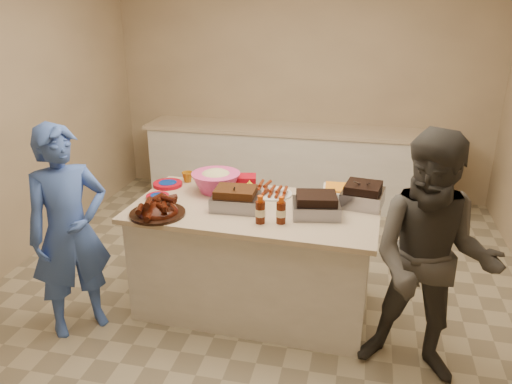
% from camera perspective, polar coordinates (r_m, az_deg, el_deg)
% --- Properties ---
extents(room, '(4.50, 5.00, 2.70)m').
position_cam_1_polar(room, '(4.22, -0.02, -11.80)').
color(room, tan).
rests_on(room, ground).
extents(back_counter, '(3.60, 0.64, 0.90)m').
position_cam_1_polar(back_counter, '(6.00, 4.59, 3.14)').
color(back_counter, silver).
rests_on(back_counter, ground).
extents(island, '(1.86, 1.03, 0.86)m').
position_cam_1_polar(island, '(4.10, -0.16, -12.85)').
color(island, silver).
rests_on(island, ground).
extents(rib_platter, '(0.48, 0.48, 0.16)m').
position_cam_1_polar(rib_platter, '(3.63, -11.17, -2.56)').
color(rib_platter, '#3D1106').
rests_on(rib_platter, island).
extents(pulled_pork_tray, '(0.35, 0.27, 0.10)m').
position_cam_1_polar(pulled_pork_tray, '(3.67, -2.33, -1.89)').
color(pulled_pork_tray, '#47230F').
rests_on(pulled_pork_tray, island).
extents(brisket_tray, '(0.37, 0.33, 0.10)m').
position_cam_1_polar(brisket_tray, '(3.58, 6.84, -2.62)').
color(brisket_tray, black).
rests_on(brisket_tray, island).
extents(roasting_pan, '(0.33, 0.33, 0.12)m').
position_cam_1_polar(roasting_pan, '(3.81, 12.01, -1.49)').
color(roasting_pan, gray).
rests_on(roasting_pan, island).
extents(coleslaw_bowl, '(0.40, 0.40, 0.27)m').
position_cam_1_polar(coleslaw_bowl, '(4.00, -4.56, 0.06)').
color(coleslaw_bowl, '#DF3E87').
rests_on(coleslaw_bowl, island).
extents(sausage_plate, '(0.32, 0.32, 0.05)m').
position_cam_1_polar(sausage_plate, '(3.93, 1.87, -0.30)').
color(sausage_plate, silver).
rests_on(sausage_plate, island).
extents(mac_cheese_dish, '(0.35, 0.26, 0.09)m').
position_cam_1_polar(mac_cheese_dish, '(3.94, 10.05, -0.55)').
color(mac_cheese_dish, orange).
rests_on(mac_cheese_dish, island).
extents(bbq_bottle_a, '(0.07, 0.07, 0.20)m').
position_cam_1_polar(bbq_bottle_a, '(3.44, 0.49, -3.54)').
color(bbq_bottle_a, '#421406').
rests_on(bbq_bottle_a, island).
extents(bbq_bottle_b, '(0.07, 0.07, 0.19)m').
position_cam_1_polar(bbq_bottle_b, '(3.44, 2.85, -3.56)').
color(bbq_bottle_b, '#421406').
rests_on(bbq_bottle_b, island).
extents(mustard_bottle, '(0.05, 0.05, 0.12)m').
position_cam_1_polar(mustard_bottle, '(3.93, -0.73, -0.30)').
color(mustard_bottle, yellow).
rests_on(mustard_bottle, island).
extents(sauce_bowl, '(0.15, 0.05, 0.15)m').
position_cam_1_polar(sauce_bowl, '(3.91, -0.46, -0.37)').
color(sauce_bowl, silver).
rests_on(sauce_bowl, island).
extents(plate_stack_large, '(0.25, 0.25, 0.03)m').
position_cam_1_polar(plate_stack_large, '(4.17, -10.04, 0.70)').
color(plate_stack_large, '#9F0717').
rests_on(plate_stack_large, island).
extents(plate_stack_small, '(0.18, 0.18, 0.02)m').
position_cam_1_polar(plate_stack_small, '(3.93, -11.17, -0.69)').
color(plate_stack_small, '#9F0717').
rests_on(plate_stack_small, island).
extents(plastic_cup, '(0.10, 0.09, 0.09)m').
position_cam_1_polar(plastic_cup, '(4.24, -7.81, 1.16)').
color(plastic_cup, '#A9680D').
rests_on(plastic_cup, island).
extents(basket_stack, '(0.23, 0.19, 0.10)m').
position_cam_1_polar(basket_stack, '(4.08, -1.42, 0.55)').
color(basket_stack, '#9F0717').
rests_on(basket_stack, island).
extents(guest_blue, '(1.52, 1.47, 0.37)m').
position_cam_1_polar(guest_blue, '(4.11, -19.14, -14.13)').
color(guest_blue, '#3B5DB8').
rests_on(guest_blue, ground).
extents(guest_gray, '(1.07, 1.75, 0.62)m').
position_cam_1_polar(guest_gray, '(3.66, 17.82, -18.86)').
color(guest_gray, '#43403C').
rests_on(guest_gray, ground).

